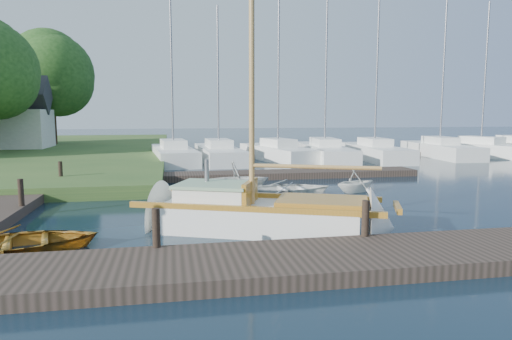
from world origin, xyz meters
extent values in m
plane|color=black|center=(0.00, 0.00, 0.00)|extent=(160.00, 160.00, 0.00)
cube|color=#2F271F|center=(0.00, -6.00, 0.15)|extent=(18.00, 2.20, 0.30)
cube|color=#2F271F|center=(-8.00, 2.00, 0.15)|extent=(2.20, 18.00, 0.30)
cube|color=#2F271F|center=(2.00, 6.50, 0.15)|extent=(14.00, 1.60, 0.30)
cube|color=#2F271F|center=(10.00, 16.00, 0.15)|extent=(30.00, 1.60, 0.30)
cylinder|color=black|center=(-3.00, -5.00, 0.70)|extent=(0.16, 0.16, 0.80)
cylinder|color=black|center=(1.50, -5.00, 0.70)|extent=(0.16, 0.16, 0.80)
cylinder|color=black|center=(-7.00, 0.00, 0.70)|extent=(0.16, 0.16, 0.80)
cylinder|color=black|center=(-7.00, 5.00, 0.70)|extent=(0.16, 0.16, 0.80)
cube|color=white|center=(-0.46, -2.92, 0.23)|extent=(5.38, 3.76, 0.90)
cone|color=white|center=(2.36, -4.08, 0.23)|extent=(1.95, 2.31, 1.96)
cone|color=white|center=(-3.19, -1.79, 0.23)|extent=(1.67, 2.19, 1.96)
cube|color=#99671F|center=(-0.10, -2.05, 0.74)|extent=(5.77, 2.48, 0.14)
cube|color=#99671F|center=(-0.82, -3.78, 0.74)|extent=(5.77, 2.48, 0.14)
cube|color=#99671F|center=(2.68, -4.22, 0.74)|extent=(0.53, 1.06, 0.14)
cube|color=white|center=(-1.57, -2.46, 0.90)|extent=(2.20, 1.98, 0.44)
cube|color=#91B78E|center=(-1.57, -2.46, 1.15)|extent=(2.33, 2.11, 0.08)
cube|color=#99671F|center=(-0.69, -2.82, 0.98)|extent=(0.65, 1.34, 0.60)
cylinder|color=slate|center=(-1.73, -2.06, 1.48)|extent=(0.12, 0.12, 0.60)
cube|color=#99671F|center=(1.02, -3.53, 0.78)|extent=(2.61, 2.23, 0.20)
cylinder|color=olive|center=(-0.65, -2.84, 4.88)|extent=(0.14, 0.14, 8.40)
cylinder|color=olive|center=(0.83, -3.45, 1.68)|extent=(2.99, 1.32, 0.10)
imported|color=#99671F|center=(-5.95, -3.95, 0.34)|extent=(3.75, 3.05, 0.68)
imported|color=white|center=(-1.59, 0.88, 0.35)|extent=(3.82, 3.12, 0.69)
imported|color=white|center=(-0.21, 2.71, 0.64)|extent=(2.55, 2.23, 1.29)
imported|color=white|center=(1.56, 1.87, 0.32)|extent=(3.14, 2.25, 0.65)
imported|color=white|center=(4.28, 2.03, 0.48)|extent=(2.28, 2.14, 0.96)
cube|color=white|center=(-2.47, 14.32, 0.45)|extent=(2.96, 8.21, 0.90)
cube|color=white|center=(-2.47, 14.32, 1.15)|extent=(1.66, 2.94, 0.50)
cylinder|color=slate|center=(-2.47, 14.32, 5.61)|extent=(0.12, 0.12, 9.41)
cube|color=white|center=(0.33, 14.30, 0.45)|extent=(2.54, 8.40, 0.90)
cube|color=white|center=(0.33, 14.30, 1.15)|extent=(1.52, 2.97, 0.50)
cylinder|color=slate|center=(0.33, 14.30, 5.20)|extent=(0.12, 0.12, 8.60)
cube|color=white|center=(4.15, 14.26, 0.45)|extent=(3.84, 8.12, 0.90)
cube|color=white|center=(4.15, 14.26, 1.15)|extent=(1.96, 2.98, 0.50)
cylinder|color=slate|center=(4.15, 14.26, 6.55)|extent=(0.12, 0.12, 11.30)
cube|color=white|center=(7.31, 14.31, 0.45)|extent=(3.24, 9.53, 0.90)
cube|color=white|center=(7.31, 14.31, 1.15)|extent=(1.76, 3.41, 0.50)
cylinder|color=slate|center=(7.31, 14.31, 6.14)|extent=(0.12, 0.12, 10.48)
cube|color=white|center=(10.56, 13.75, 0.45)|extent=(2.76, 8.36, 0.90)
cube|color=white|center=(10.56, 13.75, 1.15)|extent=(1.59, 2.97, 0.50)
cylinder|color=slate|center=(10.56, 13.75, 5.97)|extent=(0.12, 0.12, 10.13)
cube|color=white|center=(15.82, 14.56, 0.45)|extent=(2.87, 8.29, 0.90)
cube|color=white|center=(15.82, 14.56, 1.15)|extent=(1.63, 2.95, 0.50)
cylinder|color=slate|center=(15.82, 14.56, 6.52)|extent=(0.12, 0.12, 11.24)
cube|color=white|center=(18.88, 14.35, 0.45)|extent=(4.71, 8.19, 0.90)
cube|color=white|center=(18.88, 14.35, 1.15)|extent=(2.24, 3.08, 0.50)
cylinder|color=slate|center=(18.88, 14.35, 5.74)|extent=(0.12, 0.12, 9.67)
cube|color=beige|center=(-14.00, 22.00, 1.90)|extent=(5.00, 4.00, 2.80)
cube|color=#313236|center=(-14.00, 22.00, 4.34)|extent=(5.25, 2.88, 2.88)
cylinder|color=#332114|center=(-12.00, 26.00, 2.34)|extent=(0.36, 0.36, 3.67)
sphere|color=#1A4215|center=(-12.00, 26.00, 6.11)|extent=(6.73, 6.73, 6.73)
sphere|color=#1A4215|center=(-11.50, 25.70, 5.60)|extent=(5.71, 5.71, 5.71)
sphere|color=#1A4215|center=(-12.40, 26.40, 6.82)|extent=(6.12, 6.12, 6.12)
camera|label=1|loc=(-2.70, -14.19, 2.98)|focal=32.00mm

